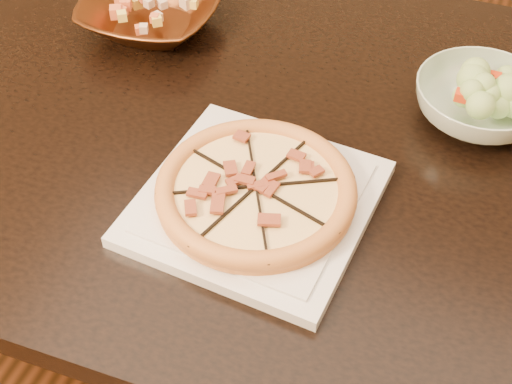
% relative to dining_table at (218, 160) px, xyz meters
% --- Properties ---
extents(floor, '(4.00, 4.00, 0.02)m').
position_rel_dining_table_xyz_m(floor, '(0.02, 0.04, -0.66)').
color(floor, '#492311').
rests_on(floor, ground).
extents(dining_table, '(1.44, 0.95, 0.75)m').
position_rel_dining_table_xyz_m(dining_table, '(0.00, 0.00, 0.00)').
color(dining_table, black).
rests_on(dining_table, floor).
extents(plate, '(0.31, 0.31, 0.02)m').
position_rel_dining_table_xyz_m(plate, '(0.13, -0.16, 0.11)').
color(plate, silver).
rests_on(plate, dining_table).
extents(pizza, '(0.26, 0.26, 0.03)m').
position_rel_dining_table_xyz_m(pizza, '(0.13, -0.16, 0.13)').
color(pizza, '#DD9F56').
rests_on(pizza, plate).
extents(bronze_bowl, '(0.25, 0.25, 0.06)m').
position_rel_dining_table_xyz_m(bronze_bowl, '(-0.19, 0.17, 0.13)').
color(bronze_bowl, '#5E3216').
rests_on(bronze_bowl, dining_table).
extents(salad_bowl, '(0.25, 0.25, 0.06)m').
position_rel_dining_table_xyz_m(salad_bowl, '(0.37, 0.13, 0.13)').
color(salad_bowl, '#B4CAB7').
rests_on(salad_bowl, dining_table).
extents(salad, '(0.11, 0.10, 0.04)m').
position_rel_dining_table_xyz_m(salad, '(0.37, 0.13, 0.18)').
color(salad, '#A0C468').
rests_on(salad, salad_bowl).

